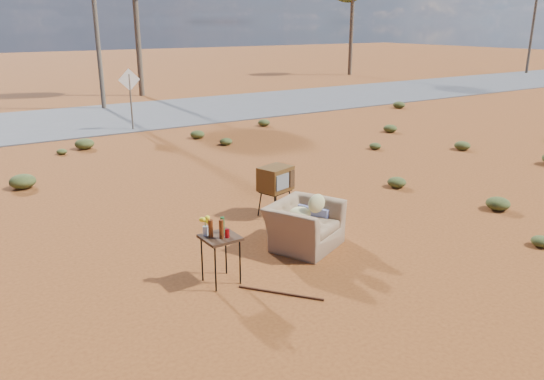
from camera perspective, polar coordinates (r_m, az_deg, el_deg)
ground at (r=8.92m, az=0.92°, el=-7.23°), size 140.00×140.00×0.00m
highway at (r=22.51m, az=-20.79°, el=6.96°), size 140.00×7.00×0.04m
armchair at (r=9.26m, az=3.70°, el=-3.01°), size 1.56×1.41×1.05m
tv_unit at (r=10.58m, az=0.40°, el=1.14°), size 0.74×0.66×1.01m
side_table at (r=7.85m, az=-5.95°, el=-4.79°), size 0.54×0.54×1.04m
rusty_bar at (r=7.79m, az=0.92°, el=-11.01°), size 0.84×1.01×0.03m
road_sign at (r=19.80m, az=-15.04°, el=10.53°), size 0.78×0.06×2.19m
utility_pole_center at (r=25.10m, az=-18.51°, el=17.69°), size 1.40×0.20×8.00m
utility_pole_east at (r=45.48m, az=26.38°, el=16.40°), size 1.40×0.20×8.00m
scrub_patch at (r=12.28m, az=-13.79°, el=0.01°), size 17.49×8.07×0.33m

